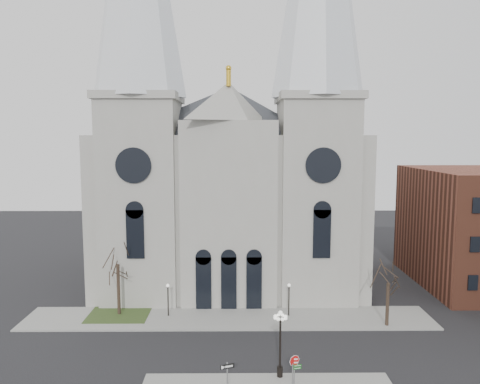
{
  "coord_description": "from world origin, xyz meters",
  "views": [
    {
      "loc": [
        0.77,
        -33.31,
        17.73
      ],
      "look_at": [
        1.11,
        8.0,
        12.94
      ],
      "focal_mm": 35.0,
      "sensor_mm": 36.0,
      "label": 1
    }
  ],
  "objects_px": {
    "stop_sign": "(294,364)",
    "globe_lamp": "(280,335)",
    "street_name_sign": "(294,375)",
    "one_way_sign": "(227,373)"
  },
  "relations": [
    {
      "from": "stop_sign",
      "to": "globe_lamp",
      "type": "distance_m",
      "value": 2.21
    },
    {
      "from": "stop_sign",
      "to": "street_name_sign",
      "type": "relative_size",
      "value": 1.12
    },
    {
      "from": "globe_lamp",
      "to": "one_way_sign",
      "type": "relative_size",
      "value": 2.21
    },
    {
      "from": "stop_sign",
      "to": "globe_lamp",
      "type": "height_order",
      "value": "globe_lamp"
    },
    {
      "from": "stop_sign",
      "to": "one_way_sign",
      "type": "distance_m",
      "value": 4.85
    },
    {
      "from": "one_way_sign",
      "to": "street_name_sign",
      "type": "height_order",
      "value": "one_way_sign"
    },
    {
      "from": "one_way_sign",
      "to": "stop_sign",
      "type": "bearing_deg",
      "value": -7.02
    },
    {
      "from": "stop_sign",
      "to": "street_name_sign",
      "type": "xyz_separation_m",
      "value": [
        -0.14,
        -0.8,
        -0.44
      ]
    },
    {
      "from": "globe_lamp",
      "to": "street_name_sign",
      "type": "relative_size",
      "value": 2.44
    },
    {
      "from": "one_way_sign",
      "to": "globe_lamp",
      "type": "bearing_deg",
      "value": 12.43
    }
  ]
}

